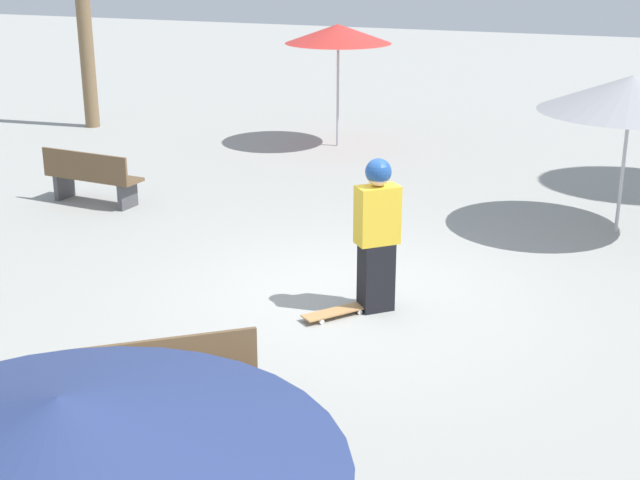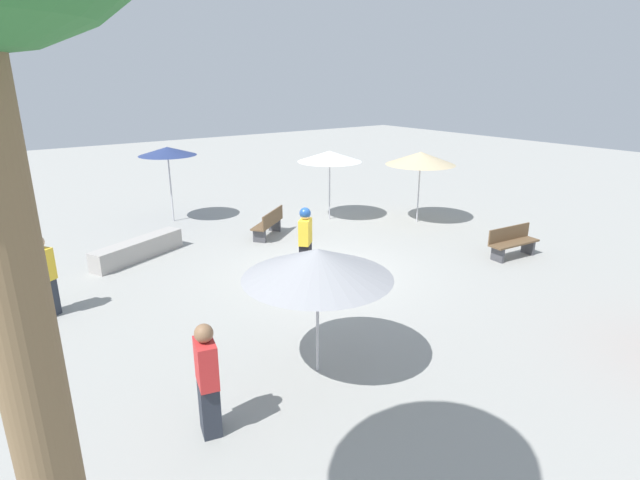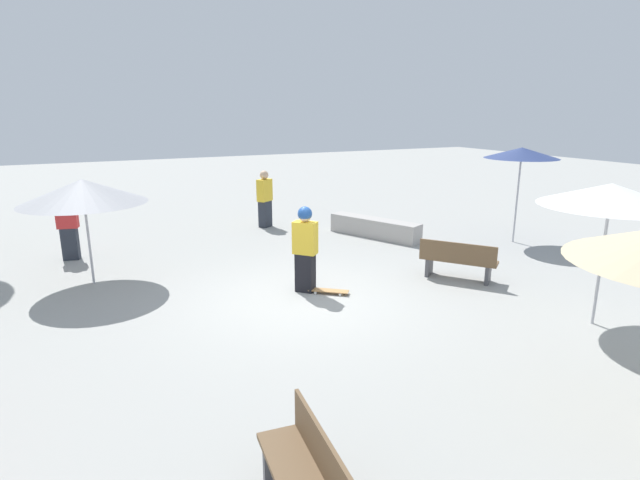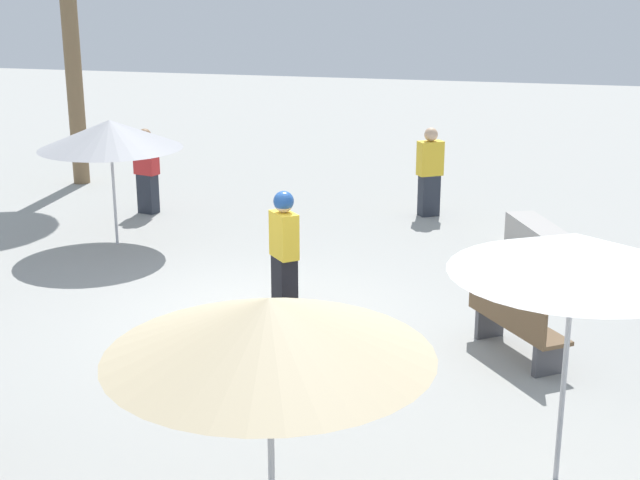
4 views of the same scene
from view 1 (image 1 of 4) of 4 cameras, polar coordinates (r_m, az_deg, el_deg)
ground_plane at (r=10.33m, az=1.69°, el=-3.66°), size 60.00×60.00×0.00m
skater_main at (r=9.69m, az=3.67°, el=0.64°), size 0.51×0.50×1.73m
skateboard at (r=9.79m, az=1.07°, el=-4.60°), size 0.65×0.75×0.07m
bench_near at (r=14.20m, az=-14.41°, el=3.91°), size 1.64×0.60×0.85m
bench_far at (r=7.48m, az=-9.86°, el=-9.65°), size 1.54×1.32×0.85m
shade_umbrella_navy at (r=3.09m, az=-16.19°, el=-12.04°), size 1.92×1.92×2.57m
shade_umbrella_grey at (r=12.78m, az=19.31°, el=8.83°), size 2.46×2.46×2.20m
shade_umbrella_red at (r=17.41m, az=1.17°, el=13.06°), size 2.05×2.05×2.36m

